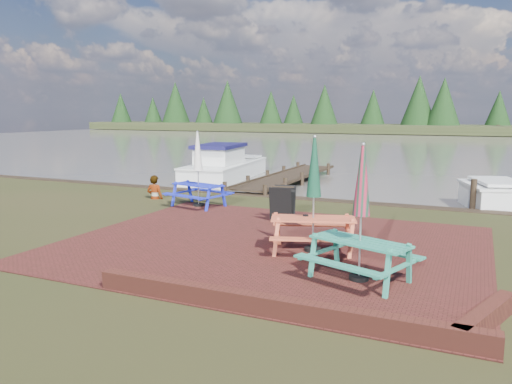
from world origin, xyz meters
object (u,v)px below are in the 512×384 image
object	(u,v)px
jetty	(287,177)
picnic_table_blue	(198,181)
picnic_table_teal	(360,234)
boat_jetty	(224,168)
person	(154,176)
picnic_table_red	(313,212)
chalkboard	(283,203)

from	to	relation	value
jetty	picnic_table_blue	bearing A→B (deg)	-92.46
picnic_table_teal	boat_jetty	size ratio (longest dim) A/B	0.37
boat_jetty	person	size ratio (longest dim) A/B	4.09
picnic_table_red	jetty	distance (m)	11.36
boat_jetty	picnic_table_red	bearing A→B (deg)	-61.10
jetty	person	distance (m)	6.84
picnic_table_red	boat_jetty	size ratio (longest dim) A/B	0.37
jetty	boat_jetty	xyz separation A→B (m)	(-3.22, 0.30, 0.24)
person	picnic_table_blue	bearing A→B (deg)	158.85
jetty	boat_jetty	distance (m)	3.24
picnic_table_teal	boat_jetty	bearing A→B (deg)	146.65
picnic_table_teal	person	bearing A→B (deg)	166.36
chalkboard	jetty	size ratio (longest dim) A/B	0.10
picnic_table_teal	picnic_table_red	bearing A→B (deg)	152.45
picnic_table_blue	boat_jetty	xyz separation A→B (m)	(-2.92, 7.28, -0.46)
picnic_table_red	chalkboard	distance (m)	3.04
picnic_table_blue	picnic_table_teal	bearing A→B (deg)	-24.99
chalkboard	boat_jetty	size ratio (longest dim) A/B	0.15
picnic_table_teal	person	size ratio (longest dim) A/B	1.49
boat_jetty	person	distance (m)	6.75
picnic_table_teal	picnic_table_red	xyz separation A→B (m)	(-1.29, 1.42, 0.01)
picnic_table_red	chalkboard	bearing A→B (deg)	104.37
picnic_table_red	picnic_table_blue	world-z (taller)	picnic_table_red
picnic_table_red	boat_jetty	bearing A→B (deg)	106.82
picnic_table_red	chalkboard	xyz separation A→B (m)	(-1.66, 2.52, -0.36)
chalkboard	person	size ratio (longest dim) A/B	0.60
chalkboard	jetty	world-z (taller)	chalkboard
picnic_table_teal	person	xyz separation A→B (m)	(-8.17, 5.43, -0.04)
picnic_table_blue	chalkboard	bearing A→B (deg)	-2.62
picnic_table_red	boat_jetty	xyz separation A→B (m)	(-7.72, 10.70, -0.50)
picnic_table_teal	boat_jetty	distance (m)	15.11
picnic_table_red	picnic_table_blue	size ratio (longest dim) A/B	1.04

